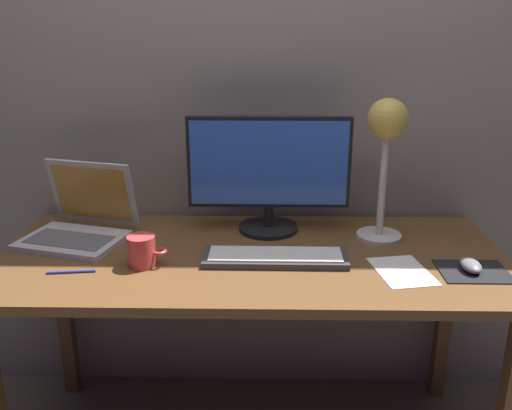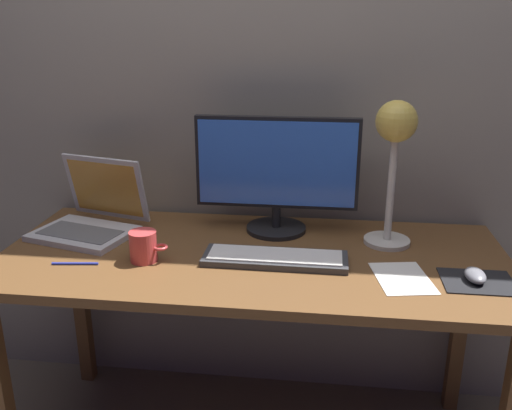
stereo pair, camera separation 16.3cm
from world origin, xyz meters
name	(u,v)px [view 1 (the left image)]	position (x,y,z in m)	size (l,w,h in m)	color
back_wall	(254,62)	(0.00, 0.40, 1.30)	(4.80, 0.06, 2.60)	gray
desk	(251,276)	(0.00, 0.00, 0.66)	(1.60, 0.70, 0.74)	brown
monitor	(269,170)	(0.06, 0.21, 0.96)	(0.55, 0.21, 0.40)	black
keyboard_main	(275,257)	(0.08, -0.05, 0.75)	(0.44, 0.14, 0.03)	#38383A
laptop	(82,217)	(-0.58, 0.14, 0.81)	(0.38, 0.36, 0.25)	silver
desk_lamp	(386,139)	(0.43, 0.14, 1.08)	(0.15, 0.15, 0.47)	beige
mousepad	(473,271)	(0.66, -0.12, 0.74)	(0.20, 0.16, 0.00)	black
mouse	(471,265)	(0.65, -0.12, 0.76)	(0.06, 0.10, 0.03)	slate
coffee_mug	(142,251)	(-0.32, -0.10, 0.79)	(0.12, 0.08, 0.10)	#CC3F3F
paper_sheet_by_keyboard	(402,271)	(0.45, -0.12, 0.74)	(0.15, 0.21, 0.00)	white
pen	(71,272)	(-0.52, -0.15, 0.74)	(0.01, 0.01, 0.14)	#2633A5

